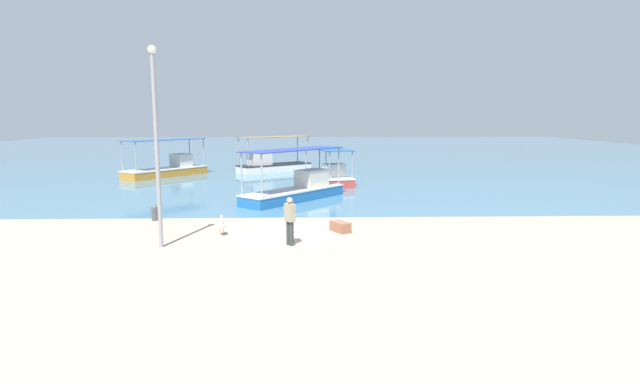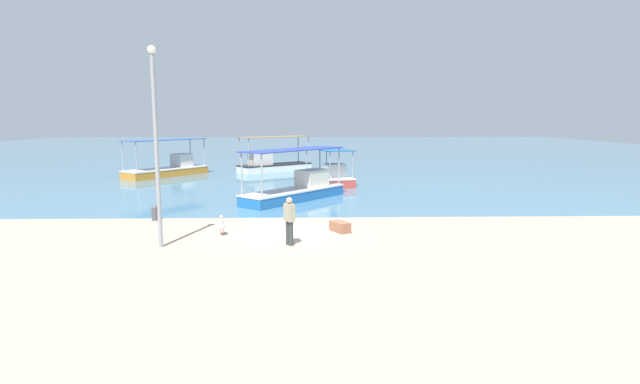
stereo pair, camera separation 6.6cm
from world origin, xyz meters
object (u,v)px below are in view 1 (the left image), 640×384
Objects in this scene: cargo_crate at (340,227)px; fishing_boat_outer at (168,168)px; fishing_boat_far_right at (329,175)px; mooring_bollard at (155,212)px; fishing_boat_center at (272,164)px; lamp_post at (156,138)px; pelican at (222,225)px; fishing_boat_far_left at (297,188)px; fisherman_standing at (290,220)px.

fishing_boat_outer is at bearing 121.80° from cargo_crate.
fishing_boat_far_right reaches higher than mooring_bollard.
fishing_boat_center is at bearing 18.67° from fishing_boat_outer.
fishing_boat_outer is 22.13m from lamp_post.
mooring_bollard is (-8.06, -11.81, -0.18)m from fishing_boat_far_right.
fishing_boat_far_right is 7.20× the size of pelican.
cargo_crate is (4.11, -21.68, -0.44)m from fishing_boat_center.
fishing_boat_outer is 17.17m from mooring_bollard.
fishing_boat_far_right is 0.94× the size of fishing_boat_far_left.
fishing_boat_far_left is 7.68× the size of pelican.
fishing_boat_outer reaches higher than fishing_boat_far_left.
mooring_bollard is (-6.06, -5.32, -0.24)m from fishing_boat_far_left.
fishing_boat_center is at bearing 99.39° from fishing_boat_far_left.
fishing_boat_far_left is at bearing 41.27° from mooring_bollard.
fishing_boat_far_right is (12.02, -4.89, -0.05)m from fishing_boat_outer.
cargo_crate is at bearing 18.59° from lamp_post.
lamp_post is at bearing -75.45° from fishing_boat_outer.
fishing_boat_outer is at bearing 157.86° from fishing_boat_far_right.
fishing_boat_far_left is (10.02, -11.38, 0.02)m from fishing_boat_outer.
fisherman_standing is at bearing -84.65° from fishing_boat_center.
fishing_boat_far_left is 7.92m from cargo_crate.
fisherman_standing reaches higher than pelican.
fisherman_standing reaches higher than cargo_crate.
cargo_crate is at bearing -79.25° from fishing_boat_center.
fisherman_standing is (2.62, -1.58, 0.53)m from pelican.
pelican is at bearing -39.82° from mooring_bollard.
fishing_boat_outer is at bearing -161.33° from fishing_boat_center.
fisherman_standing is at bearing -64.77° from fishing_boat_outer.
lamp_post reaches higher than fishing_boat_center.
pelican is at bearing -107.89° from fishing_boat_far_right.
fisherman_standing is 2.84m from cargo_crate.
fishing_boat_far_right is at bearing -60.12° from fishing_boat_center.
lamp_post is (5.50, -21.20, 3.14)m from fishing_boat_outer.
lamp_post is (-1.80, -1.71, 3.36)m from pelican.
fishing_boat_center is 22.10m from pelican.
fishing_boat_far_left is at bearing 89.43° from fisherman_standing.
pelican is at bearing 43.55° from lamp_post.
fishing_boat_outer is 1.05× the size of fishing_boat_far_left.
fishing_boat_center reaches higher than fishing_boat_far_left.
fishing_boat_outer reaches higher than cargo_crate.
cargo_crate is at bearing -90.77° from fishing_boat_far_right.
fishing_boat_far_right is 14.19m from cargo_crate.
mooring_bollard is at bearing 140.18° from pelican.
fishing_boat_outer is 7.40× the size of cargo_crate.
fishing_boat_outer is 20.81m from pelican.
fishing_boat_outer is 1.12× the size of fishing_boat_far_right.
fishing_boat_center is at bearing 100.75° from cargo_crate.
fishing_boat_outer is 8.14m from fishing_boat_center.
fishing_boat_far_right is 8.34× the size of mooring_bollard.
fishing_boat_far_right is at bearing 68.23° from lamp_post.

